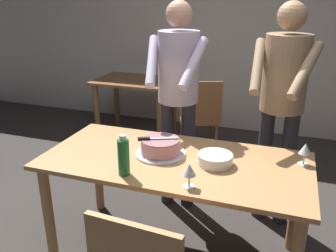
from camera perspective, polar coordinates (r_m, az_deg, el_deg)
The scene contains 13 objects.
ground_plane at distance 2.72m, azimuth 0.99°, elevation -19.67°, with size 14.00×14.00×0.00m, color #383330.
back_wall at distance 4.77m, azimuth 11.83°, elevation 15.22°, with size 10.00×0.12×2.70m, color silver.
main_dining_table at distance 2.36m, azimuth 1.09°, elevation -7.70°, with size 1.73×0.82×0.75m.
cake_on_platter at distance 2.35m, azimuth -1.20°, elevation -3.46°, with size 0.34×0.34×0.11m.
cake_knife at distance 2.32m, azimuth -2.98°, elevation -2.06°, with size 0.26×0.13×0.02m.
plate_stack at distance 2.25m, azimuth 7.62°, elevation -5.35°, with size 0.22×0.22×0.07m.
wine_glass_near at distance 2.36m, azimuth 21.29°, elevation -3.54°, with size 0.08×0.08×0.14m.
wine_glass_far at distance 1.95m, azimuth 3.45°, elevation -7.17°, with size 0.08×0.08×0.14m.
water_bottle at distance 2.09m, azimuth -7.19°, elevation -4.92°, with size 0.07×0.07×0.25m.
person_cutting_cake at distance 2.81m, azimuth 1.62°, elevation 6.46°, with size 0.47×0.56×1.72m.
person_standing_beside at distance 2.71m, azimuth 18.03°, elevation 4.95°, with size 0.46×0.57×1.72m.
background_table at distance 4.56m, azimuth -5.23°, elevation 5.47°, with size 1.00×0.70×0.74m.
background_chair_0 at distance 3.97m, azimuth 5.12°, elevation 1.86°, with size 0.57×0.57×0.90m.
Camera 1 is at (0.64, -1.98, 1.76)m, focal length 37.74 mm.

